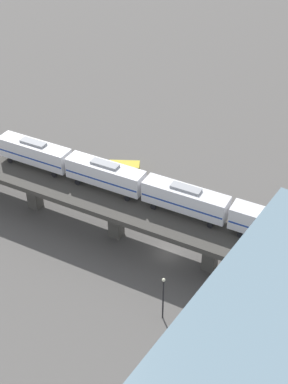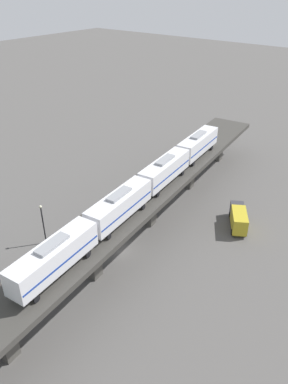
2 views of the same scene
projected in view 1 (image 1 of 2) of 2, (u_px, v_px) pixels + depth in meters
ground_plane at (167, 253)px, 77.23m from camera, size 400.00×400.00×0.00m
elevated_viaduct at (167, 221)px, 73.71m from camera, size 18.38×92.37×7.01m
subway_train at (144, 186)px, 74.29m from camera, size 8.23×49.81×4.45m
street_car_red at (286, 352)px, 62.25m from camera, size 2.89×4.72×1.89m
delivery_truck at (119, 171)px, 91.31m from camera, size 5.64×7.33×3.20m
street_lamp at (163, 295)px, 65.20m from camera, size 0.44×0.44×6.94m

